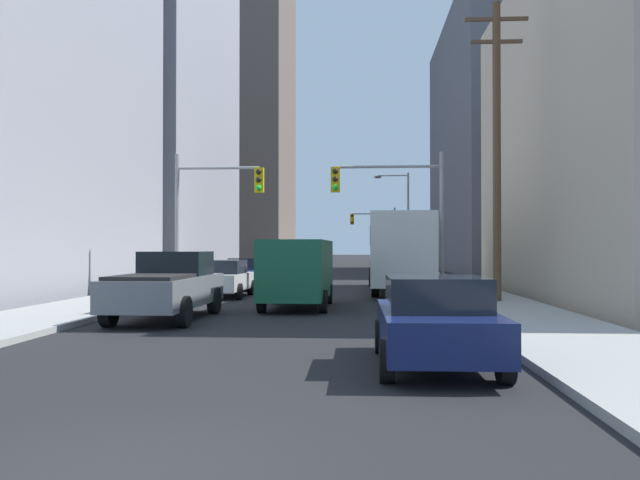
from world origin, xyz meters
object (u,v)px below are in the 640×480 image
at_px(cargo_van_green, 298,269).
at_px(sedan_navy, 435,321).
at_px(city_bus, 399,250).
at_px(traffic_signal_near_left, 215,200).
at_px(traffic_signal_near_right, 393,198).
at_px(traffic_signal_far_right, 375,227).
at_px(pickup_truck_grey, 168,286).
at_px(sedan_blue, 248,273).
at_px(sedan_white, 224,278).

relative_size(cargo_van_green, sedan_navy, 1.25).
xyz_separation_m(city_bus, traffic_signal_near_left, (-7.94, -2.67, 2.11)).
relative_size(city_bus, traffic_signal_near_right, 1.93).
xyz_separation_m(cargo_van_green, traffic_signal_near_left, (-4.07, 5.51, 2.76)).
distance_m(city_bus, traffic_signal_far_right, 34.25).
xyz_separation_m(cargo_van_green, traffic_signal_far_right, (3.55, 42.36, 2.79)).
xyz_separation_m(pickup_truck_grey, traffic_signal_near_right, (6.74, 9.20, 3.15)).
bearing_deg(traffic_signal_far_right, sedan_blue, -101.98).
xyz_separation_m(traffic_signal_near_right, traffic_signal_far_right, (0.12, 36.85, -0.01)).
bearing_deg(traffic_signal_near_right, pickup_truck_grey, -126.24).
height_order(city_bus, pickup_truck_grey, city_bus).
xyz_separation_m(cargo_van_green, sedan_white, (-3.46, 4.57, -0.52)).
bearing_deg(traffic_signal_near_left, sedan_blue, 80.65).
relative_size(city_bus, pickup_truck_grey, 2.13).
relative_size(traffic_signal_near_left, traffic_signal_near_right, 1.00).
height_order(sedan_blue, traffic_signal_near_right, traffic_signal_near_right).
height_order(sedan_navy, sedan_blue, same).
height_order(sedan_white, traffic_signal_far_right, traffic_signal_far_right).
xyz_separation_m(sedan_blue, traffic_signal_far_right, (6.93, 32.68, 3.30)).
bearing_deg(traffic_signal_near_right, city_bus, 80.77).
xyz_separation_m(sedan_navy, traffic_signal_near_right, (0.09, 16.15, 3.31)).
bearing_deg(traffic_signal_near_right, cargo_van_green, -121.91).
xyz_separation_m(sedan_navy, sedan_blue, (-6.73, 20.31, 0.00)).
bearing_deg(sedan_blue, sedan_white, -90.88).
bearing_deg(traffic_signal_far_right, pickup_truck_grey, -98.47).
bearing_deg(traffic_signal_far_right, cargo_van_green, -94.79).
bearing_deg(sedan_blue, cargo_van_green, -70.72).
height_order(city_bus, cargo_van_green, city_bus).
bearing_deg(sedan_blue, pickup_truck_grey, -89.67).
bearing_deg(sedan_navy, cargo_van_green, 107.44).
distance_m(sedan_white, sedan_blue, 5.11).
height_order(pickup_truck_grey, traffic_signal_far_right, traffic_signal_far_right).
xyz_separation_m(city_bus, pickup_truck_grey, (-7.17, -11.86, -1.00)).
height_order(sedan_white, traffic_signal_near_left, traffic_signal_near_left).
height_order(sedan_navy, sedan_white, same).
bearing_deg(pickup_truck_grey, city_bus, 58.84).
relative_size(sedan_navy, traffic_signal_far_right, 0.70).
height_order(pickup_truck_grey, sedan_white, pickup_truck_grey).
bearing_deg(sedan_white, sedan_blue, 89.12).
distance_m(sedan_navy, traffic_signal_near_right, 16.48).
xyz_separation_m(sedan_white, traffic_signal_near_right, (6.90, 0.94, 3.31)).
bearing_deg(traffic_signal_near_left, cargo_van_green, -53.56).
bearing_deg(city_bus, pickup_truck_grey, -121.16).
distance_m(city_bus, sedan_navy, 18.86).
height_order(sedan_navy, traffic_signal_near_right, traffic_signal_near_right).
bearing_deg(sedan_white, pickup_truck_grey, -88.91).
xyz_separation_m(traffic_signal_near_left, traffic_signal_far_right, (7.62, 36.85, 0.03)).
bearing_deg(cargo_van_green, sedan_white, 127.16).
relative_size(pickup_truck_grey, sedan_white, 1.27).
xyz_separation_m(traffic_signal_near_left, traffic_signal_near_right, (7.50, 0.00, 0.04)).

